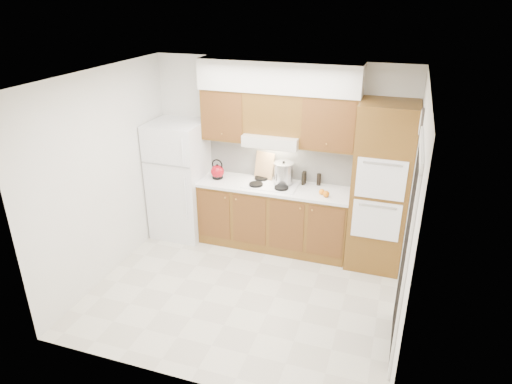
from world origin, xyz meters
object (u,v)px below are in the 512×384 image
oven_cabinet (381,188)px  stock_pot (283,173)px  fridge (180,180)px  kettle (217,172)px

oven_cabinet → stock_pot: (-1.31, 0.10, 0.01)m
fridge → oven_cabinet: oven_cabinet is taller
oven_cabinet → kettle: (-2.25, 0.00, -0.05)m
oven_cabinet → fridge: bearing=-179.3°
fridge → oven_cabinet: (2.85, 0.03, 0.24)m
oven_cabinet → stock_pot: size_ratio=7.97×
kettle → stock_pot: stock_pot is taller
stock_pot → kettle: bearing=-174.5°
kettle → oven_cabinet: bearing=-11.0°
fridge → stock_pot: size_ratio=6.23×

